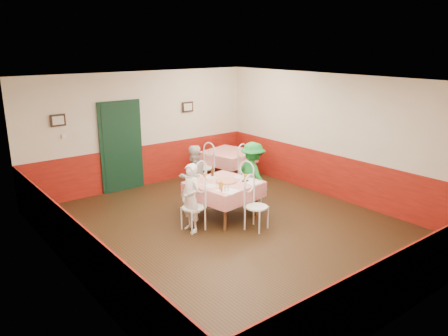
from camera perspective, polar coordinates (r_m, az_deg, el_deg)
floor at (r=8.44m, az=1.10°, el=-7.98°), size 7.00×7.00×0.00m
ceiling at (r=7.74m, az=1.21°, el=11.32°), size 7.00×7.00×0.00m
back_wall at (r=10.85m, az=-10.62°, el=4.94°), size 6.00×0.10×2.80m
front_wall at (r=5.83m, az=23.49°, el=-5.78°), size 6.00×0.10×2.80m
left_wall at (r=6.59m, az=-19.58°, el=-2.92°), size 0.10×7.00×2.80m
right_wall at (r=10.09m, az=14.53°, el=3.87°), size 0.10×7.00×2.80m
wainscot_back at (r=11.04m, az=-10.35°, el=0.34°), size 6.00×0.03×1.00m
wainscot_front at (r=6.21m, az=22.43°, el=-13.50°), size 6.00×0.03×1.00m
wainscot_left at (r=6.92m, az=-18.77°, el=-9.96°), size 0.03×7.00×1.00m
wainscot_right at (r=10.30m, az=14.13°, el=-1.03°), size 0.03×7.00×1.00m
door at (r=10.62m, az=-13.26°, el=2.62°), size 0.96×0.06×2.10m
picture_left at (r=9.98m, az=-20.87°, el=5.84°), size 0.32×0.03×0.26m
picture_right at (r=11.38m, az=-4.77°, el=7.96°), size 0.32×0.03×0.26m
thermostat at (r=10.08m, az=-20.14°, el=3.97°), size 0.10×0.03×0.10m
main_table at (r=8.85m, az=-0.00°, el=-4.21°), size 1.39×1.39×0.77m
second_table at (r=11.30m, az=0.59°, el=0.30°), size 1.35×1.35×0.77m
chair_left at (r=8.26m, az=-4.06°, el=-5.19°), size 0.45×0.45×0.90m
chair_right at (r=9.43m, az=3.55°, el=-2.47°), size 0.51×0.51×0.90m
chair_far at (r=9.39m, az=-3.78°, el=-2.54°), size 0.49×0.49×0.90m
chair_near at (r=8.30m, az=4.29°, el=-5.10°), size 0.52×0.52×0.90m
chair_second_a at (r=10.84m, az=-2.51°, el=0.02°), size 0.51×0.51×0.90m
chair_second_b at (r=10.72m, az=3.09°, el=-0.17°), size 0.51×0.51×0.90m
pizza at (r=8.72m, az=0.29°, el=-1.74°), size 0.47×0.47×0.03m
plate_left at (r=8.45m, az=-1.88°, el=-2.38°), size 0.29×0.29×0.01m
plate_right at (r=9.01m, az=2.06°, el=-1.20°), size 0.29×0.29×0.01m
plate_far at (r=8.99m, az=-1.82°, el=-1.24°), size 0.29×0.29×0.01m
glass_a at (r=8.26m, az=-0.40°, el=-2.34°), size 0.09×0.09×0.15m
glass_b at (r=8.82m, az=2.84°, el=-1.21°), size 0.08×0.08×0.13m
glass_c at (r=8.86m, az=-2.60°, el=-1.13°), size 0.08×0.08×0.13m
beer_bottle at (r=9.04m, az=-1.52°, el=-0.51°), size 0.06×0.06×0.21m
shaker_a at (r=8.15m, az=0.13°, el=-2.79°), size 0.04×0.04×0.09m
shaker_b at (r=8.17m, az=0.52°, el=-2.76°), size 0.04×0.04×0.09m
shaker_c at (r=8.13m, az=-0.31°, el=-2.84°), size 0.04×0.04×0.09m
menu_left at (r=8.22m, az=0.48°, el=-2.95°), size 0.40×0.47×0.00m
menu_right at (r=8.77m, az=3.61°, el=-1.76°), size 0.32×0.42×0.00m
wallet at (r=8.77m, az=2.78°, el=-1.69°), size 0.12×0.11×0.02m
diner_left at (r=8.16m, az=-4.35°, el=-3.93°), size 0.32×0.48×1.31m
diner_far at (r=9.36m, az=-4.01°, el=-1.12°), size 0.71×0.58×1.36m
diner_right at (r=9.38m, az=3.77°, el=-0.88°), size 0.60×0.96×1.42m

